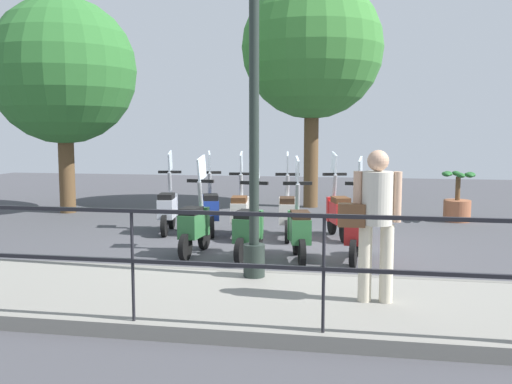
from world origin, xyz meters
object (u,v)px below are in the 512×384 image
object	(u,v)px
pedestrian_with_bag	(375,214)
tree_large	(63,72)
scooter_far_1	(287,212)
potted_palm	(457,200)
scooter_far_0	(338,212)
scooter_far_3	(210,208)
lamp_post_near	(254,115)
scooter_near_3	(195,224)
scooter_near_1	(299,228)
tree_distant	(312,49)
scooter_near_2	(249,228)
scooter_far_2	(240,211)
scooter_near_0	(357,229)
scooter_far_4	(168,207)

from	to	relation	value
pedestrian_with_bag	tree_large	size ratio (longest dim) A/B	0.32
scooter_far_1	tree_large	bearing A→B (deg)	60.77
potted_palm	scooter_far_0	size ratio (longest dim) A/B	0.69
scooter_far_0	scooter_far_3	size ratio (longest dim) A/B	1.00
lamp_post_near	potted_palm	world-z (taller)	lamp_post_near
lamp_post_near	scooter_near_3	xyz separation A→B (m)	(1.69, 1.25, -1.64)
scooter_near_3	scooter_far_1	distance (m)	2.00
scooter_near_1	scooter_far_3	distance (m)	2.60
scooter_near_3	scooter_far_1	xyz separation A→B (m)	(1.55, -1.26, 0.00)
lamp_post_near	scooter_near_1	world-z (taller)	lamp_post_near
scooter_near_3	tree_distant	bearing A→B (deg)	-8.37
tree_distant	scooter_near_3	bearing A→B (deg)	167.04
scooter_near_2	scooter_far_2	distance (m)	1.75
scooter_near_0	scooter_far_3	world-z (taller)	same
scooter_near_3	scooter_far_2	distance (m)	1.56
tree_distant	scooter_near_2	bearing A→B (deg)	175.76
tree_large	scooter_far_4	distance (m)	4.70
scooter_near_1	tree_large	bearing A→B (deg)	44.09
scooter_far_1	scooter_far_2	size ratio (longest dim) A/B	1.00
potted_palm	scooter_far_4	size ratio (longest dim) A/B	0.69
tree_large	tree_distant	distance (m)	5.89
pedestrian_with_bag	tree_distant	bearing A→B (deg)	7.42
scooter_near_1	scooter_far_2	bearing A→B (deg)	25.42
scooter_near_2	scooter_near_3	world-z (taller)	same
lamp_post_near	tree_large	xyz separation A→B (m)	(5.52, 5.44, 1.13)
lamp_post_near	scooter_far_4	bearing A→B (deg)	33.58
scooter_far_0	scooter_far_2	bearing A→B (deg)	79.85
scooter_near_1	scooter_far_0	bearing A→B (deg)	-27.44
scooter_near_0	scooter_near_3	world-z (taller)	same
scooter_far_0	scooter_far_2	xyz separation A→B (m)	(-0.23, 1.75, 0.00)
potted_palm	scooter_far_2	xyz separation A→B (m)	(-2.59, 4.17, 0.04)
potted_palm	scooter_far_0	bearing A→B (deg)	134.29
pedestrian_with_bag	scooter_near_0	xyz separation A→B (m)	(2.47, 0.18, -0.60)
scooter_far_3	scooter_far_1	bearing A→B (deg)	-114.22
pedestrian_with_bag	scooter_far_2	xyz separation A→B (m)	(3.99, 2.25, -0.60)
scooter_near_2	scooter_far_3	xyz separation A→B (m)	(1.90, 1.09, 0.00)
scooter_near_3	scooter_far_3	distance (m)	1.75
scooter_far_4	scooter_far_3	bearing A→B (deg)	-98.63
tree_distant	scooter_near_1	distance (m)	6.81
scooter_near_2	scooter_far_0	bearing A→B (deg)	-27.00
lamp_post_near	tree_distant	xyz separation A→B (m)	(7.47, -0.08, 1.77)
scooter_near_3	scooter_far_4	bearing A→B (deg)	35.26
scooter_near_0	pedestrian_with_bag	bearing A→B (deg)	-169.62
scooter_near_0	scooter_near_1	xyz separation A→B (m)	(-0.10, 0.84, 0.00)
scooter_far_0	scooter_far_4	xyz separation A→B (m)	(-0.01, 3.18, 0.00)
tree_large	scooter_far_4	xyz separation A→B (m)	(-2.10, -3.17, -2.77)
pedestrian_with_bag	potted_palm	xyz separation A→B (m)	(6.58, -1.92, -0.63)
lamp_post_near	scooter_far_3	world-z (taller)	lamp_post_near
scooter_near_3	scooter_far_2	world-z (taller)	same
lamp_post_near	scooter_far_1	distance (m)	3.64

